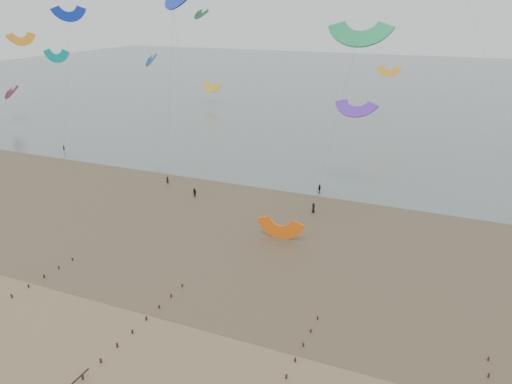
{
  "coord_description": "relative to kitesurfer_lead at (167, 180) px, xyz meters",
  "views": [
    {
      "loc": [
        34.58,
        -35.37,
        33.88
      ],
      "look_at": [
        7.44,
        28.0,
        8.0
      ],
      "focal_mm": 35.0,
      "sensor_mm": 36.0,
      "label": 1
    }
  ],
  "objects": [
    {
      "name": "kitesurfers",
      "position": [
        42.41,
        3.98,
        0.03
      ],
      "size": [
        129.68,
        18.87,
        1.79
      ],
      "color": "black",
      "rests_on": "ground"
    },
    {
      "name": "kites_airborne",
      "position": [
        8.59,
        43.14,
        21.13
      ],
      "size": [
        238.2,
        119.09,
        44.76
      ],
      "color": "orange",
      "rests_on": "ground"
    },
    {
      "name": "ground",
      "position": [
        19.22,
        -44.83,
        -0.82
      ],
      "size": [
        500.0,
        500.0,
        0.0
      ],
      "primitive_type": "plane",
      "color": "brown",
      "rests_on": "ground"
    },
    {
      "name": "grounded_kite",
      "position": [
        29.7,
        -14.41,
        -0.82
      ],
      "size": [
        6.48,
        5.06,
        3.55
      ],
      "primitive_type": null,
      "rotation": [
        1.54,
        0.0,
        -0.0
      ],
      "color": "#FF6310",
      "rests_on": "ground"
    },
    {
      "name": "kitesurfer_lead",
      "position": [
        0.0,
        0.0,
        0.0
      ],
      "size": [
        0.61,
        0.41,
        1.63
      ],
      "primitive_type": "imported",
      "rotation": [
        0.0,
        0.0,
        3.18
      ],
      "color": "black",
      "rests_on": "ground"
    },
    {
      "name": "sea_and_shore",
      "position": [
        15.14,
        -10.43,
        -0.81
      ],
      "size": [
        500.0,
        665.0,
        0.03
      ],
      "color": "#475654",
      "rests_on": "ground"
    }
  ]
}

